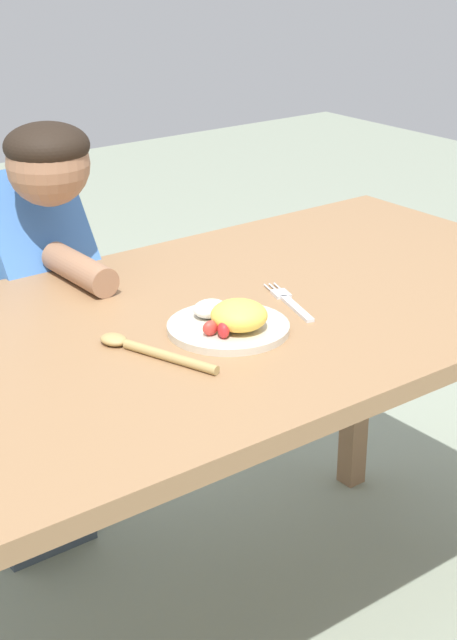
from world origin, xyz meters
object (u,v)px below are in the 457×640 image
(spoon, at_px, (146,350))
(person, at_px, (35,344))
(fork, at_px, (289,302))
(plate, at_px, (231,321))

(spoon, relative_size, person, 0.22)
(fork, height_order, person, person)
(person, bearing_deg, plate, 98.25)
(spoon, distance_m, person, 0.59)
(plate, bearing_deg, person, 98.25)
(fork, bearing_deg, person, 42.37)
(fork, xyz_separation_m, person, (-0.24, 0.53, -0.20))
(person, bearing_deg, fork, 114.62)
(plate, height_order, person, person)
(plate, bearing_deg, fork, 13.61)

